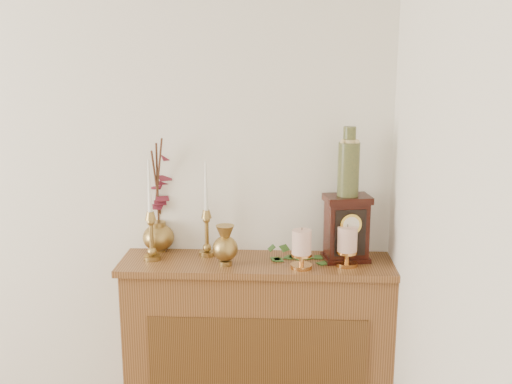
{
  "coord_description": "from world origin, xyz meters",
  "views": [
    {
      "loc": [
        1.5,
        -0.44,
        1.83
      ],
      "look_at": [
        1.39,
        2.05,
        1.26
      ],
      "focal_mm": 42.0,
      "sensor_mm": 36.0,
      "label": 1
    }
  ],
  "objects_px": {
    "mantel_clock": "(347,229)",
    "ceramic_vase": "(349,165)",
    "candlestick_left": "(151,228)",
    "bud_vase": "(225,246)",
    "candlestick_center": "(207,225)",
    "ginger_jar": "(160,199)"
  },
  "relations": [
    {
      "from": "mantel_clock",
      "to": "ceramic_vase",
      "type": "distance_m",
      "value": 0.29
    },
    {
      "from": "candlestick_left",
      "to": "ginger_jar",
      "type": "relative_size",
      "value": 0.84
    },
    {
      "from": "mantel_clock",
      "to": "candlestick_center",
      "type": "bearing_deg",
      "value": 166.41
    },
    {
      "from": "candlestick_left",
      "to": "mantel_clock",
      "type": "height_order",
      "value": "candlestick_left"
    },
    {
      "from": "ceramic_vase",
      "to": "candlestick_left",
      "type": "bearing_deg",
      "value": -177.55
    },
    {
      "from": "bud_vase",
      "to": "ceramic_vase",
      "type": "height_order",
      "value": "ceramic_vase"
    },
    {
      "from": "ceramic_vase",
      "to": "bud_vase",
      "type": "bearing_deg",
      "value": -169.99
    },
    {
      "from": "candlestick_center",
      "to": "mantel_clock",
      "type": "relative_size",
      "value": 1.48
    },
    {
      "from": "ginger_jar",
      "to": "ceramic_vase",
      "type": "xyz_separation_m",
      "value": [
        0.85,
        -0.12,
        0.19
      ]
    },
    {
      "from": "ginger_jar",
      "to": "candlestick_center",
      "type": "bearing_deg",
      "value": -20.88
    },
    {
      "from": "bud_vase",
      "to": "candlestick_center",
      "type": "bearing_deg",
      "value": 127.19
    },
    {
      "from": "candlestick_center",
      "to": "mantel_clock",
      "type": "xyz_separation_m",
      "value": [
        0.63,
        -0.04,
        0.0
      ]
    },
    {
      "from": "bud_vase",
      "to": "mantel_clock",
      "type": "relative_size",
      "value": 0.61
    },
    {
      "from": "candlestick_left",
      "to": "ginger_jar",
      "type": "xyz_separation_m",
      "value": [
        0.01,
        0.16,
        0.09
      ]
    },
    {
      "from": "candlestick_center",
      "to": "mantel_clock",
      "type": "height_order",
      "value": "candlestick_center"
    },
    {
      "from": "mantel_clock",
      "to": "candlestick_left",
      "type": "bearing_deg",
      "value": 171.88
    },
    {
      "from": "candlestick_center",
      "to": "mantel_clock",
      "type": "bearing_deg",
      "value": -3.2
    },
    {
      "from": "candlestick_center",
      "to": "ginger_jar",
      "type": "relative_size",
      "value": 0.81
    },
    {
      "from": "candlestick_center",
      "to": "ginger_jar",
      "type": "bearing_deg",
      "value": 159.12
    },
    {
      "from": "candlestick_left",
      "to": "bud_vase",
      "type": "height_order",
      "value": "candlestick_left"
    },
    {
      "from": "candlestick_left",
      "to": "ginger_jar",
      "type": "height_order",
      "value": "ginger_jar"
    },
    {
      "from": "candlestick_center",
      "to": "ginger_jar",
      "type": "distance_m",
      "value": 0.26
    }
  ]
}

